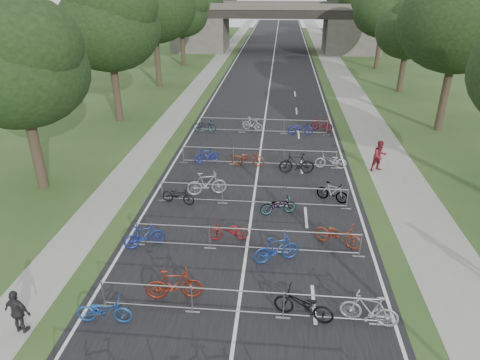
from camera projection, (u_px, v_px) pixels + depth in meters
The scene contains 41 objects.
road at pixel (272, 70), 52.91m from camera, with size 11.00×140.00×0.01m, color black.
sidewalk_right at pixel (337, 71), 52.23m from camera, with size 3.00×140.00×0.01m, color gray.
sidewalk_left at pixel (212, 69), 53.55m from camera, with size 2.00×140.00×0.01m, color gray.
lane_markings at pixel (272, 70), 52.92m from camera, with size 0.12×140.00×0.00m, color silver.
overpass_bridge at pixel (275, 27), 64.90m from camera, with size 31.00×8.00×7.05m.
tree_left_0 at pixel (19, 66), 20.45m from camera, with size 6.72×6.72×10.25m.
tree_left_1 at pixel (109, 24), 30.90m from camera, with size 7.56×7.56×11.53m.
tree_right_1 at pixel (463, 18), 28.56m from camera, with size 8.18×8.18×12.47m.
tree_left_2 at pixel (154, 3), 41.35m from camera, with size 8.40×8.40×12.81m.
tree_right_2 at pixel (410, 29), 40.19m from camera, with size 6.16×6.16×9.39m.
tree_left_3 at pixel (182, 12), 52.84m from camera, with size 6.72×6.72×10.25m.
tree_right_3 at pixel (385, 9), 50.57m from camera, with size 7.17×7.17×10.93m.
tree_left_4 at pixel (199, 0), 63.29m from camera, with size 7.56×7.56×11.53m.
tree_right_5 at pixel (354, 6), 72.58m from camera, with size 6.16×6.16×9.39m.
barrier_row_2 at pixel (237, 303), 14.17m from camera, with size 9.70×0.08×1.10m.
barrier_row_3 at pixel (247, 240), 17.59m from camera, with size 9.70×0.08×1.10m.
barrier_row_4 at pixel (253, 195), 21.19m from camera, with size 9.70×0.08×1.10m.
barrier_row_5 at pixel (259, 157), 25.69m from camera, with size 9.70×0.08×1.10m.
barrier_row_6 at pixel (263, 126), 31.09m from camera, with size 9.70×0.08×1.10m.
bike_8 at pixel (104, 310), 13.93m from camera, with size 0.65×1.85×0.97m, color #1C4C9D.
bike_9 at pixel (174, 285), 14.91m from camera, with size 0.57×2.03×1.22m, color maroon.
bike_10 at pixel (303, 305), 14.08m from camera, with size 0.71×2.03×1.07m, color black.
bike_11 at pixel (369, 309), 13.86m from camera, with size 0.53×1.88×1.13m, color #A3A3AA.
bike_12 at pixel (144, 236), 17.90m from camera, with size 0.49×1.73×1.04m, color navy.
bike_13 at pixel (229, 231), 18.37m from camera, with size 0.60×1.72×0.90m, color maroon.
bike_14 at pixel (277, 249), 16.91m from camera, with size 0.54×1.93×1.16m, color navy.
bike_15 at pixel (338, 234), 17.98m from camera, with size 0.69×1.99×1.05m, color maroon.
bike_16 at pixel (178, 195), 21.38m from camera, with size 0.61×1.75×0.92m, color black.
bike_17 at pixel (207, 184), 22.17m from camera, with size 0.59×2.09×1.26m, color #939399.
bike_18 at pixel (278, 205), 20.42m from camera, with size 0.61×1.74×0.91m, color #A4A6AC.
bike_19 at pixel (332, 192), 21.57m from camera, with size 0.47×1.68×1.01m, color #A4A6AC.
bike_20 at pixel (207, 155), 26.09m from camera, with size 0.46×1.62×0.97m, color navy.
bike_21 at pixel (248, 158), 25.63m from camera, with size 0.68×1.95×1.02m, color maroon.
bike_22 at pixel (297, 163), 24.66m from camera, with size 0.57×2.03×1.22m, color black.
bike_23 at pixel (331, 161), 25.33m from camera, with size 0.64×1.84×0.97m, color #B5B3BB.
bike_24 at pixel (205, 126), 31.45m from camera, with size 0.60×1.72×0.91m, color #A4A6AC.
bike_25 at pixel (252, 124), 31.59m from camera, with size 0.47×1.68×1.01m, color #A5A5AD.
bike_26 at pixel (301, 128), 30.79m from camera, with size 0.64×1.83×0.96m, color navy.
bike_27 at pixel (322, 124), 31.61m from camera, with size 0.46×1.63×0.98m, color maroon.
pedestrian_b at pixel (380, 156), 24.85m from camera, with size 0.89×0.70×1.84m, color maroon.
pedestrian_c at pixel (18, 312), 13.42m from camera, with size 0.93×0.39×1.59m, color #27272A.
Camera 1 is at (1.13, -3.81, 10.30)m, focal length 32.00 mm.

